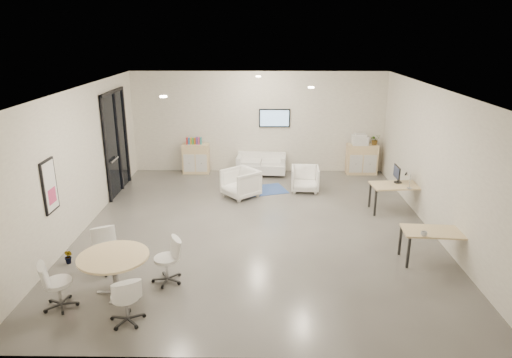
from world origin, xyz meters
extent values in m
cube|color=#514F4A|center=(0.00, 0.00, -0.40)|extent=(8.00, 9.00, 0.80)
cube|color=white|center=(0.00, 0.00, 3.60)|extent=(8.00, 9.00, 0.80)
cube|color=beige|center=(0.00, 4.90, 1.60)|extent=(8.00, 0.80, 3.20)
cube|color=beige|center=(0.00, -4.90, 1.60)|extent=(8.00, 0.80, 3.20)
cube|color=beige|center=(-4.40, 0.00, 1.60)|extent=(0.80, 9.00, 3.20)
cube|color=beige|center=(4.40, 0.00, 1.60)|extent=(0.80, 9.00, 3.20)
cube|color=black|center=(-3.96, 2.50, 1.43)|extent=(0.02, 1.90, 2.85)
cube|color=black|center=(-3.94, 2.50, 2.81)|extent=(0.06, 1.90, 0.08)
cube|color=black|center=(-3.94, 1.59, 1.43)|extent=(0.06, 0.08, 2.85)
cube|color=black|center=(-3.94, 3.41, 1.43)|extent=(0.06, 0.08, 2.85)
cube|color=black|center=(-3.94, 2.65, 1.43)|extent=(0.06, 0.07, 2.85)
cube|color=#B2B2B7|center=(-3.90, 2.05, 1.05)|extent=(0.04, 0.60, 0.05)
cube|color=black|center=(-3.98, -1.60, 1.55)|extent=(0.04, 0.54, 1.04)
cube|color=white|center=(-3.95, -1.60, 1.55)|extent=(0.01, 0.46, 0.96)
cube|color=#CA3968|center=(-3.95, -1.60, 1.35)|extent=(0.01, 0.32, 0.30)
cube|color=black|center=(0.50, 4.46, 1.75)|extent=(0.98, 0.05, 0.58)
cube|color=#92C6FC|center=(0.50, 4.44, 1.75)|extent=(0.90, 0.01, 0.50)
cylinder|color=#FFEAC6|center=(-1.80, -1.00, 3.18)|extent=(0.14, 0.14, 0.03)
cylinder|color=#FFEAC6|center=(1.20, 0.50, 3.18)|extent=(0.14, 0.14, 0.03)
cylinder|color=#FFEAC6|center=(0.00, 3.00, 3.18)|extent=(0.14, 0.14, 0.03)
cube|color=#D7B581|center=(-2.01, 4.26, 0.47)|extent=(0.84, 0.42, 0.95)
cube|color=silver|center=(-2.20, 4.04, 0.38)|extent=(0.35, 0.02, 0.57)
cube|color=silver|center=(-1.82, 4.04, 0.38)|extent=(0.35, 0.02, 0.57)
cube|color=#D7B581|center=(3.29, 4.25, 0.48)|extent=(0.96, 0.45, 0.96)
cube|color=silver|center=(3.07, 4.02, 0.38)|extent=(0.40, 0.02, 0.57)
cube|color=silver|center=(3.51, 4.02, 0.38)|extent=(0.40, 0.02, 0.57)
cube|color=red|center=(-2.27, 4.26, 1.06)|extent=(0.04, 0.14, 0.22)
cube|color=#337FCC|center=(-2.21, 4.26, 1.06)|extent=(0.04, 0.14, 0.22)
cube|color=gold|center=(-2.15, 4.26, 1.06)|extent=(0.04, 0.14, 0.22)
cube|color=#4CB24C|center=(-2.08, 4.26, 1.06)|extent=(0.04, 0.14, 0.22)
cube|color=#CC6619|center=(-2.02, 4.26, 1.06)|extent=(0.04, 0.14, 0.22)
cube|color=purple|center=(-1.96, 4.26, 1.06)|extent=(0.04, 0.14, 0.22)
cube|color=#E54C7F|center=(-1.89, 4.26, 1.06)|extent=(0.04, 0.14, 0.22)
cube|color=teal|center=(-1.83, 4.26, 1.06)|extent=(0.04, 0.14, 0.22)
cube|color=white|center=(3.19, 4.25, 1.10)|extent=(0.50, 0.42, 0.28)
cube|color=white|center=(3.19, 4.25, 1.27)|extent=(0.37, 0.31, 0.06)
cube|color=white|center=(0.09, 4.07, 0.24)|extent=(1.58, 0.89, 0.29)
cube|color=white|center=(0.09, 4.37, 0.52)|extent=(1.53, 0.30, 0.29)
cube|color=white|center=(-0.60, 4.07, 0.38)|extent=(0.20, 0.77, 0.57)
cube|color=white|center=(0.79, 4.07, 0.38)|extent=(0.20, 0.77, 0.57)
cube|color=#2C4787|center=(0.10, 2.56, 0.01)|extent=(1.60, 1.30, 0.01)
imported|color=white|center=(-0.48, 2.04, 0.43)|extent=(1.13, 1.14, 0.86)
imported|color=white|center=(1.34, 2.55, 0.39)|extent=(0.81, 0.76, 0.79)
cube|color=#D7B581|center=(3.55, 1.01, 0.70)|extent=(1.44, 0.81, 0.04)
cube|color=black|center=(2.91, 0.72, 0.34)|extent=(0.05, 0.05, 0.68)
cube|color=black|center=(4.20, 0.72, 0.34)|extent=(0.05, 0.05, 0.68)
cube|color=black|center=(2.91, 1.31, 0.34)|extent=(0.05, 0.05, 0.68)
cube|color=black|center=(4.20, 1.31, 0.34)|extent=(0.05, 0.05, 0.68)
cube|color=#D7B581|center=(3.53, -1.62, 0.64)|extent=(1.32, 0.73, 0.04)
cube|color=black|center=(2.94, -1.89, 0.31)|extent=(0.05, 0.05, 0.63)
cube|color=black|center=(4.12, -1.89, 0.31)|extent=(0.05, 0.05, 0.63)
cube|color=black|center=(2.94, -1.34, 0.31)|extent=(0.05, 0.05, 0.63)
cube|color=black|center=(4.12, -1.34, 0.31)|extent=(0.05, 0.05, 0.63)
cylinder|color=black|center=(3.55, 1.16, 0.73)|extent=(0.20, 0.20, 0.02)
cube|color=black|center=(3.55, 1.16, 0.85)|extent=(0.04, 0.03, 0.24)
cube|color=black|center=(3.50, 1.16, 1.00)|extent=(0.03, 0.50, 0.32)
cylinder|color=#D7B581|center=(-2.43, -2.87, 0.72)|extent=(1.21, 1.21, 0.04)
cylinder|color=#B2B2B7|center=(-2.43, -2.87, 0.35)|extent=(0.10, 0.10, 0.70)
cube|color=#B2B2B7|center=(-2.43, -2.87, 0.01)|extent=(0.71, 0.06, 0.03)
cube|color=#B2B2B7|center=(-2.43, -2.87, 0.01)|extent=(0.06, 0.71, 0.03)
imported|color=#3F7F3F|center=(3.66, 4.22, 1.08)|extent=(0.36, 0.38, 0.25)
imported|color=#3F7F3F|center=(-3.70, -1.81, 0.07)|extent=(0.27, 0.34, 0.13)
imported|color=white|center=(3.20, -1.86, 0.72)|extent=(0.14, 0.13, 0.12)
camera|label=1|loc=(0.11, -9.82, 4.41)|focal=32.00mm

